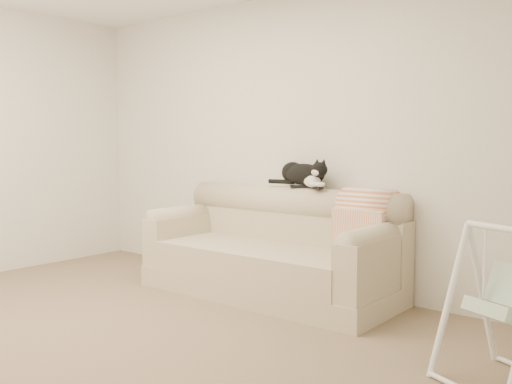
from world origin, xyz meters
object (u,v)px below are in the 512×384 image
remote_b (318,188)px  baby_swing (503,305)px  tuxedo_cat (303,174)px  sofa (274,253)px  remote_a (301,186)px

remote_b → baby_swing: (1.75, -0.91, -0.48)m
tuxedo_cat → sofa: bearing=-116.1°
remote_a → baby_swing: remote_a is taller
remote_a → remote_b: bearing=-9.7°
sofa → tuxedo_cat: 0.72m
tuxedo_cat → baby_swing: bearing=-26.3°
sofa → baby_swing: size_ratio=2.56×
sofa → remote_a: size_ratio=12.17×
remote_b → baby_swing: remote_b is taller
baby_swing → remote_b: bearing=152.7°
sofa → tuxedo_cat: tuxedo_cat is taller
remote_b → tuxedo_cat: size_ratio=0.25×
remote_a → tuxedo_cat: size_ratio=0.29×
tuxedo_cat → baby_swing: (1.93, -0.95, -0.59)m
remote_a → sofa: bearing=-113.4°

